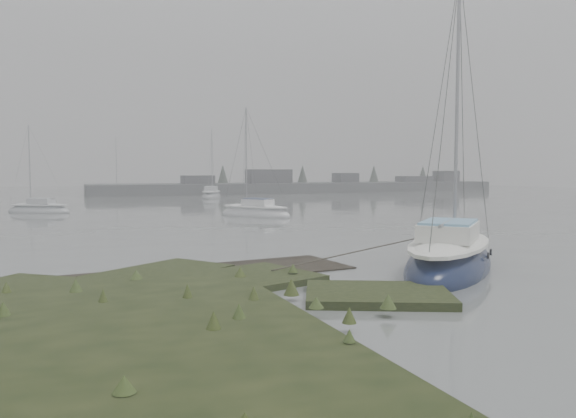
# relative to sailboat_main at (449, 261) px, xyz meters

# --- Properties ---
(ground) EXTENTS (160.00, 160.00, 0.00)m
(ground) POSITION_rel_sailboat_main_xyz_m (-4.64, 27.97, -0.32)
(ground) COLOR slate
(ground) RESTS_ON ground
(far_shoreline) EXTENTS (60.00, 8.00, 4.15)m
(far_shoreline) POSITION_rel_sailboat_main_xyz_m (22.20, 59.86, 0.53)
(far_shoreline) COLOR #4C4F51
(far_shoreline) RESTS_ON ground
(sailboat_main) EXTENTS (6.98, 6.78, 10.34)m
(sailboat_main) POSITION_rel_sailboat_main_xyz_m (0.00, 0.00, 0.00)
(sailboat_main) COLOR #121B37
(sailboat_main) RESTS_ON ground
(sailboat_white) EXTENTS (4.80, 5.78, 8.08)m
(sailboat_white) POSITION_rel_sailboat_main_xyz_m (1.02, 22.27, -0.07)
(sailboat_white) COLOR silver
(sailboat_white) RESTS_ON ground
(sailboat_far_a) EXTENTS (5.10, 4.07, 7.05)m
(sailboat_far_a) POSITION_rel_sailboat_main_xyz_m (-12.96, 31.40, -0.10)
(sailboat_far_a) COLOR #B3B9BF
(sailboat_far_a) RESTS_ON ground
(sailboat_far_b) EXTENTS (4.17, 6.47, 8.69)m
(sailboat_far_b) POSITION_rel_sailboat_main_xyz_m (4.73, 49.15, -0.05)
(sailboat_far_b) COLOR #A3A9AD
(sailboat_far_b) RESTS_ON ground
(sailboat_far_c) EXTENTS (5.68, 4.39, 7.80)m
(sailboat_far_c) POSITION_rel_sailboat_main_xyz_m (-4.39, 57.60, -0.08)
(sailboat_far_c) COLOR #A1A8AB
(sailboat_far_c) RESTS_ON ground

